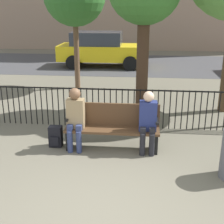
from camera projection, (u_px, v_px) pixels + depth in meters
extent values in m
plane|color=#605B4C|center=(96.00, 219.00, 4.29)|extent=(80.00, 80.00, 0.00)
cube|color=#4C331E|center=(112.00, 130.00, 6.25)|extent=(1.89, 0.45, 0.05)
cube|color=#4C331E|center=(113.00, 114.00, 6.35)|extent=(1.89, 0.05, 0.47)
cube|color=black|center=(69.00, 138.00, 6.40)|extent=(0.06, 0.38, 0.40)
cube|color=black|center=(156.00, 142.00, 6.24)|extent=(0.06, 0.38, 0.40)
cube|color=black|center=(68.00, 118.00, 6.26)|extent=(0.06, 0.38, 0.04)
cube|color=black|center=(157.00, 121.00, 6.10)|extent=(0.06, 0.38, 0.04)
cylinder|color=navy|center=(70.00, 142.00, 6.18)|extent=(0.11, 0.11, 0.45)
cylinder|color=navy|center=(79.00, 142.00, 6.16)|extent=(0.11, 0.11, 0.45)
cube|color=navy|center=(70.00, 127.00, 6.19)|extent=(0.11, 0.20, 0.12)
cube|color=navy|center=(79.00, 127.00, 6.17)|extent=(0.11, 0.20, 0.12)
cube|color=#997F59|center=(76.00, 113.00, 6.21)|extent=(0.34, 0.22, 0.59)
sphere|color=brown|center=(75.00, 94.00, 6.06)|extent=(0.23, 0.23, 0.23)
cylinder|color=black|center=(142.00, 145.00, 6.05)|extent=(0.11, 0.11, 0.45)
cylinder|color=black|center=(152.00, 145.00, 6.03)|extent=(0.11, 0.11, 0.45)
cube|color=black|center=(143.00, 130.00, 6.06)|extent=(0.11, 0.20, 0.12)
cube|color=black|center=(152.00, 130.00, 6.04)|extent=(0.11, 0.20, 0.12)
cube|color=navy|center=(148.00, 116.00, 6.08)|extent=(0.34, 0.22, 0.59)
sphere|color=beige|center=(149.00, 97.00, 5.93)|extent=(0.21, 0.21, 0.21)
cube|color=black|center=(56.00, 136.00, 6.45)|extent=(0.26, 0.19, 0.44)
cube|color=black|center=(54.00, 141.00, 6.36)|extent=(0.18, 0.04, 0.20)
cylinder|color=black|center=(3.00, 105.00, 7.66)|extent=(0.02, 0.02, 0.95)
cylinder|color=black|center=(8.00, 105.00, 7.64)|extent=(0.02, 0.02, 0.95)
cylinder|color=black|center=(14.00, 105.00, 7.63)|extent=(0.02, 0.02, 0.95)
cylinder|color=black|center=(19.00, 105.00, 7.62)|extent=(0.02, 0.02, 0.95)
cylinder|color=black|center=(25.00, 105.00, 7.60)|extent=(0.02, 0.02, 0.95)
cylinder|color=black|center=(30.00, 106.00, 7.59)|extent=(0.02, 0.02, 0.95)
cylinder|color=black|center=(36.00, 106.00, 7.58)|extent=(0.02, 0.02, 0.95)
cylinder|color=black|center=(42.00, 106.00, 7.57)|extent=(0.02, 0.02, 0.95)
cylinder|color=black|center=(47.00, 106.00, 7.55)|extent=(0.02, 0.02, 0.95)
cylinder|color=black|center=(53.00, 106.00, 7.54)|extent=(0.02, 0.02, 0.95)
cylinder|color=black|center=(59.00, 106.00, 7.53)|extent=(0.02, 0.02, 0.95)
cylinder|color=black|center=(64.00, 107.00, 7.52)|extent=(0.02, 0.02, 0.95)
cylinder|color=black|center=(70.00, 107.00, 7.50)|extent=(0.02, 0.02, 0.95)
cylinder|color=black|center=(76.00, 107.00, 7.49)|extent=(0.02, 0.02, 0.95)
cylinder|color=black|center=(81.00, 107.00, 7.48)|extent=(0.02, 0.02, 0.95)
cylinder|color=black|center=(87.00, 107.00, 7.46)|extent=(0.02, 0.02, 0.95)
cylinder|color=black|center=(93.00, 107.00, 7.45)|extent=(0.02, 0.02, 0.95)
cylinder|color=black|center=(99.00, 108.00, 7.44)|extent=(0.02, 0.02, 0.95)
cylinder|color=black|center=(104.00, 108.00, 7.43)|extent=(0.02, 0.02, 0.95)
cylinder|color=black|center=(110.00, 108.00, 7.41)|extent=(0.02, 0.02, 0.95)
cylinder|color=black|center=(116.00, 108.00, 7.40)|extent=(0.02, 0.02, 0.95)
cylinder|color=black|center=(122.00, 108.00, 7.39)|extent=(0.02, 0.02, 0.95)
cylinder|color=black|center=(128.00, 108.00, 7.38)|extent=(0.02, 0.02, 0.95)
cylinder|color=black|center=(134.00, 109.00, 7.36)|extent=(0.02, 0.02, 0.95)
cylinder|color=black|center=(140.00, 109.00, 7.35)|extent=(0.02, 0.02, 0.95)
cylinder|color=black|center=(146.00, 109.00, 7.34)|extent=(0.02, 0.02, 0.95)
cylinder|color=black|center=(152.00, 109.00, 7.32)|extent=(0.02, 0.02, 0.95)
cylinder|color=black|center=(158.00, 109.00, 7.31)|extent=(0.02, 0.02, 0.95)
cylinder|color=black|center=(164.00, 110.00, 7.30)|extent=(0.02, 0.02, 0.95)
cylinder|color=black|center=(170.00, 110.00, 7.29)|extent=(0.02, 0.02, 0.95)
cylinder|color=black|center=(176.00, 110.00, 7.27)|extent=(0.02, 0.02, 0.95)
cylinder|color=black|center=(182.00, 110.00, 7.26)|extent=(0.02, 0.02, 0.95)
cylinder|color=black|center=(188.00, 110.00, 7.25)|extent=(0.02, 0.02, 0.95)
cylinder|color=black|center=(194.00, 110.00, 7.24)|extent=(0.02, 0.02, 0.95)
cylinder|color=black|center=(200.00, 111.00, 7.22)|extent=(0.02, 0.02, 0.95)
cylinder|color=black|center=(206.00, 111.00, 7.21)|extent=(0.02, 0.02, 0.95)
cylinder|color=black|center=(213.00, 111.00, 7.20)|extent=(0.02, 0.02, 0.95)
cylinder|color=black|center=(219.00, 111.00, 7.18)|extent=(0.02, 0.02, 0.95)
cube|color=black|center=(117.00, 90.00, 7.25)|extent=(9.00, 0.03, 0.03)
cylinder|color=brown|center=(77.00, 52.00, 10.70)|extent=(0.18, 0.18, 2.56)
cylinder|color=#422D1E|center=(142.00, 63.00, 8.13)|extent=(0.31, 0.31, 2.72)
cube|color=#3D3D3F|center=(131.00, 64.00, 15.58)|extent=(24.00, 6.00, 0.01)
cube|color=yellow|center=(104.00, 52.00, 14.79)|extent=(4.20, 1.70, 0.70)
cube|color=#2D333D|center=(97.00, 38.00, 14.60)|extent=(2.31, 1.56, 0.60)
cylinder|color=black|center=(130.00, 63.00, 13.96)|extent=(0.64, 0.20, 0.64)
cylinder|color=black|center=(132.00, 57.00, 15.60)|extent=(0.64, 0.20, 0.64)
cylinder|color=black|center=(73.00, 62.00, 14.20)|extent=(0.64, 0.20, 0.64)
cylinder|color=black|center=(80.00, 57.00, 15.84)|extent=(0.64, 0.20, 0.64)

